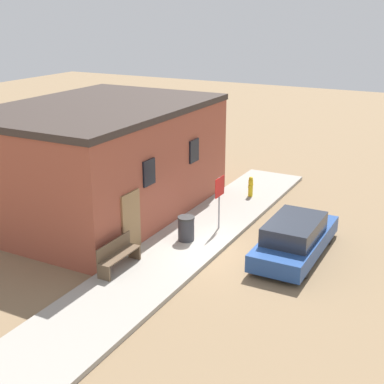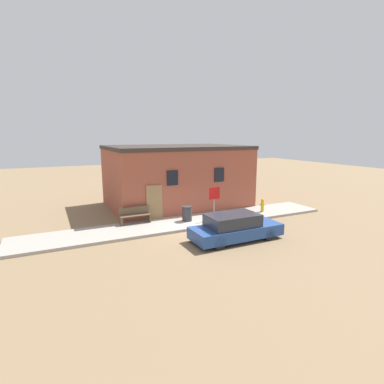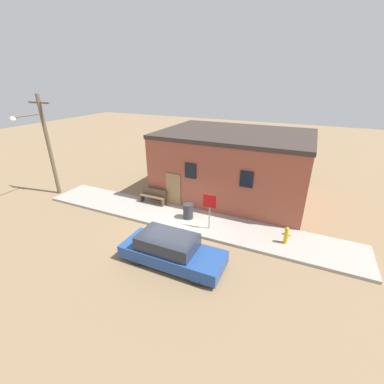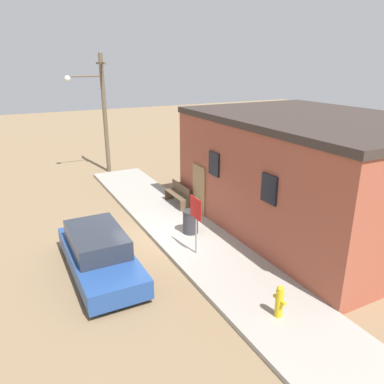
% 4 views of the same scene
% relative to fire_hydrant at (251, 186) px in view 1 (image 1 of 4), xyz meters
% --- Properties ---
extents(ground_plane, '(80.00, 80.00, 0.00)m').
position_rel_fire_hydrant_xyz_m(ground_plane, '(-5.46, -1.16, -0.59)').
color(ground_plane, '#846B4C').
extents(sidewalk, '(18.51, 2.65, 0.15)m').
position_rel_fire_hydrant_xyz_m(sidewalk, '(-5.46, 0.17, -0.51)').
color(sidewalk, '#9E998E').
rests_on(sidewalk, ground).
extents(brick_building, '(9.48, 6.72, 4.37)m').
position_rel_fire_hydrant_xyz_m(brick_building, '(-4.10, 4.79, 1.60)').
color(brick_building, '#9E4C38').
rests_on(brick_building, ground).
extents(fire_hydrant, '(0.42, 0.20, 0.88)m').
position_rel_fire_hydrant_xyz_m(fire_hydrant, '(0.00, 0.00, 0.00)').
color(fire_hydrant, gold).
rests_on(fire_hydrant, sidewalk).
extents(stop_sign, '(0.71, 0.06, 1.97)m').
position_rel_fire_hydrant_xyz_m(stop_sign, '(-3.84, -0.32, 0.94)').
color(stop_sign, gray).
rests_on(stop_sign, sidewalk).
extents(bench, '(1.72, 0.44, 0.93)m').
position_rel_fire_hydrant_xyz_m(bench, '(-8.21, 1.10, 0.02)').
color(bench, brown).
rests_on(bench, sidewalk).
extents(trash_bin, '(0.59, 0.59, 0.87)m').
position_rel_fire_hydrant_xyz_m(trash_bin, '(-5.33, 0.25, -0.00)').
color(trash_bin, '#333338').
rests_on(trash_bin, sidewalk).
extents(parked_car, '(4.57, 1.74, 1.33)m').
position_rel_fire_hydrant_xyz_m(parked_car, '(-4.43, -3.38, 0.04)').
color(parked_car, black).
rests_on(parked_car, ground).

